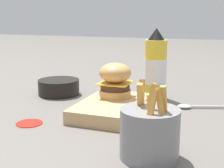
# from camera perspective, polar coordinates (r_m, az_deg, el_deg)

# --- Properties ---
(ground_plane) EXTENTS (6.00, 6.00, 0.00)m
(ground_plane) POSITION_cam_1_polar(r_m,az_deg,el_deg) (0.88, -1.44, -5.57)
(ground_plane) COLOR #5B5651
(serving_board) EXTENTS (0.26, 0.17, 0.04)m
(serving_board) POSITION_cam_1_polar(r_m,az_deg,el_deg) (0.88, 0.00, -4.33)
(serving_board) COLOR tan
(serving_board) RESTS_ON ground_plane
(burger) EXTENTS (0.09, 0.09, 0.10)m
(burger) POSITION_cam_1_polar(r_m,az_deg,el_deg) (0.91, 0.58, 0.76)
(burger) COLOR tan
(burger) RESTS_ON serving_board
(ketchup_bottle) EXTENTS (0.07, 0.07, 0.23)m
(ketchup_bottle) POSITION_cam_1_polar(r_m,az_deg,el_deg) (1.03, 7.95, 2.98)
(ketchup_bottle) COLOR yellow
(ketchup_bottle) RESTS_ON ground_plane
(fries_basket) EXTENTS (0.12, 0.12, 0.15)m
(fries_basket) POSITION_cam_1_polar(r_m,az_deg,el_deg) (0.61, 6.89, -8.78)
(fries_basket) COLOR slate
(fries_basket) RESTS_ON ground_plane
(side_bowl) EXTENTS (0.14, 0.14, 0.05)m
(side_bowl) POSITION_cam_1_polar(r_m,az_deg,el_deg) (1.10, -9.70, -0.47)
(side_bowl) COLOR black
(side_bowl) RESTS_ON ground_plane
(spoon) EXTENTS (0.08, 0.18, 0.01)m
(spoon) POSITION_cam_1_polar(r_m,az_deg,el_deg) (0.96, 14.75, -3.99)
(spoon) COLOR #B2B2B7
(spoon) RESTS_ON ground_plane
(ketchup_puddle) EXTENTS (0.07, 0.07, 0.00)m
(ketchup_puddle) POSITION_cam_1_polar(r_m,az_deg,el_deg) (0.83, -14.89, -6.88)
(ketchup_puddle) COLOR #B21E14
(ketchup_puddle) RESTS_ON ground_plane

